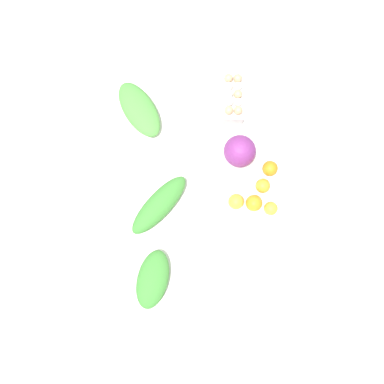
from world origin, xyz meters
The scene contains 12 objects.
ground_plane centered at (0.00, 0.00, 0.00)m, with size 8.00×8.00×0.00m, color #B2A899.
dining_table centered at (0.00, 0.00, 0.64)m, with size 1.39×0.93×0.72m.
cabbage_purple centered at (-0.17, 0.24, 0.80)m, with size 0.15×0.15×0.15m, color #7A2D75.
egg_carton centered at (-0.47, 0.24, 0.77)m, with size 0.27×0.13×0.09m.
greens_bunch_dandelion centered at (0.05, -0.16, 0.76)m, with size 0.35×0.11×0.08m, color #3D8433.
greens_bunch_beet_tops centered at (-0.45, -0.23, 0.76)m, with size 0.34×0.16×0.07m, color #4C933D.
greens_bunch_kale centered at (0.39, -0.21, 0.76)m, with size 0.26×0.14×0.07m, color #3D8433.
orange_0 centered at (0.11, 0.36, 0.76)m, with size 0.06×0.06×0.06m, color #F9A833.
orange_1 centered at (0.08, 0.29, 0.76)m, with size 0.08×0.08×0.08m, color orange.
orange_2 centered at (0.07, 0.20, 0.76)m, with size 0.07×0.07×0.07m, color #F9A833.
orange_3 centered at (0.00, 0.34, 0.76)m, with size 0.07×0.07×0.07m, color orange.
orange_4 centered at (-0.08, 0.38, 0.76)m, with size 0.08×0.08×0.08m, color orange.
Camera 1 is at (0.46, -0.04, 2.48)m, focal length 35.00 mm.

